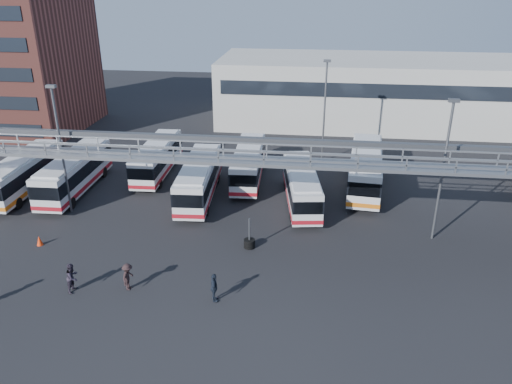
# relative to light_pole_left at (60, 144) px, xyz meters

# --- Properties ---
(ground) EXTENTS (140.00, 140.00, 0.00)m
(ground) POSITION_rel_light_pole_left_xyz_m (16.00, -8.00, -5.73)
(ground) COLOR black
(ground) RESTS_ON ground
(gantry) EXTENTS (51.40, 5.15, 7.10)m
(gantry) POSITION_rel_light_pole_left_xyz_m (16.00, -2.13, -0.22)
(gantry) COLOR gray
(gantry) RESTS_ON ground
(apartment_building) EXTENTS (18.00, 15.00, 16.00)m
(apartment_building) POSITION_rel_light_pole_left_xyz_m (-18.00, 22.00, 2.27)
(apartment_building) COLOR brown
(apartment_building) RESTS_ON ground
(warehouse) EXTENTS (42.00, 14.00, 8.00)m
(warehouse) POSITION_rel_light_pole_left_xyz_m (28.00, 30.00, -1.73)
(warehouse) COLOR #9E9E99
(warehouse) RESTS_ON ground
(light_pole_left) EXTENTS (0.70, 0.35, 10.21)m
(light_pole_left) POSITION_rel_light_pole_left_xyz_m (0.00, 0.00, 0.00)
(light_pole_left) COLOR #4C4F54
(light_pole_left) RESTS_ON ground
(light_pole_mid) EXTENTS (0.70, 0.35, 10.21)m
(light_pole_mid) POSITION_rel_light_pole_left_xyz_m (28.00, -1.00, 0.00)
(light_pole_mid) COLOR #4C4F54
(light_pole_mid) RESTS_ON ground
(light_pole_back) EXTENTS (0.70, 0.35, 10.21)m
(light_pole_back) POSITION_rel_light_pole_left_xyz_m (20.00, 14.00, 0.00)
(light_pole_back) COLOR #4C4F54
(light_pole_back) RESTS_ON ground
(bus_0) EXTENTS (2.79, 10.77, 3.25)m
(bus_0) POSITION_rel_light_pole_left_xyz_m (-5.70, 3.32, -3.93)
(bus_0) COLOR silver
(bus_0) RESTS_ON ground
(bus_1) EXTENTS (2.75, 10.91, 3.30)m
(bus_1) POSITION_rel_light_pole_left_xyz_m (-1.37, 3.94, -3.90)
(bus_1) COLOR silver
(bus_1) RESTS_ON ground
(bus_2) EXTENTS (2.64, 10.26, 3.10)m
(bus_2) POSITION_rel_light_pole_left_xyz_m (4.52, 8.76, -4.01)
(bus_2) COLOR silver
(bus_2) RESTS_ON ground
(bus_3) EXTENTS (3.15, 10.80, 3.24)m
(bus_3) POSITION_rel_light_pole_left_xyz_m (9.68, 3.94, -3.94)
(bus_3) COLOR silver
(bus_3) RESTS_ON ground
(bus_4) EXTENTS (2.81, 10.37, 3.12)m
(bus_4) POSITION_rel_light_pole_left_xyz_m (13.28, 8.37, -4.00)
(bus_4) COLOR silver
(bus_4) RESTS_ON ground
(bus_5) EXTENTS (3.72, 10.27, 3.05)m
(bus_5) POSITION_rel_light_pole_left_xyz_m (18.29, 3.78, -4.04)
(bus_5) COLOR silver
(bus_5) RESTS_ON ground
(bus_6) EXTENTS (3.73, 11.66, 3.48)m
(bus_6) POSITION_rel_light_pole_left_xyz_m (23.75, 7.77, -3.80)
(bus_6) COLOR silver
(bus_6) RESTS_ON ground
(pedestrian_b) EXTENTS (0.80, 0.97, 1.86)m
(pedestrian_b) POSITION_rel_light_pole_left_xyz_m (5.21, -10.37, -4.80)
(pedestrian_b) COLOR #28212F
(pedestrian_b) RESTS_ON ground
(pedestrian_c) EXTENTS (0.71, 1.16, 1.74)m
(pedestrian_c) POSITION_rel_light_pole_left_xyz_m (8.45, -9.81, -4.86)
(pedestrian_c) COLOR black
(pedestrian_c) RESTS_ON ground
(pedestrian_d) EXTENTS (0.62, 1.13, 1.82)m
(pedestrian_d) POSITION_rel_light_pole_left_xyz_m (13.84, -10.36, -4.82)
(pedestrian_d) COLOR #19202D
(pedestrian_d) RESTS_ON ground
(cone_right) EXTENTS (0.58, 0.58, 0.70)m
(cone_right) POSITION_rel_light_pole_left_xyz_m (0.29, -5.43, -5.38)
(cone_right) COLOR red
(cone_right) RESTS_ON ground
(tire_stack) EXTENTS (0.79, 0.79, 2.26)m
(tire_stack) POSITION_rel_light_pole_left_xyz_m (15.03, -3.96, -5.35)
(tire_stack) COLOR black
(tire_stack) RESTS_ON ground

